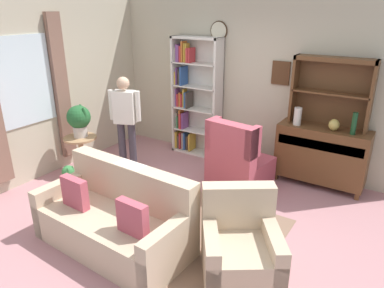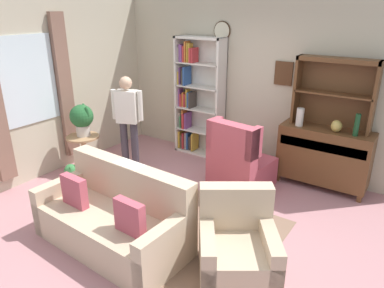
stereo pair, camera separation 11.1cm
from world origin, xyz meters
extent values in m
cube|color=#B27A7F|center=(0.00, 0.00, -0.01)|extent=(5.40, 4.60, 0.02)
cube|color=#BCB299|center=(0.00, 2.13, 1.40)|extent=(5.00, 0.06, 2.80)
cylinder|color=beige|center=(-0.58, 2.08, 2.19)|extent=(0.28, 0.03, 0.28)
torus|color=#382314|center=(-0.58, 2.08, 2.19)|extent=(0.31, 0.02, 0.31)
cube|color=#4C2D19|center=(0.53, 2.08, 1.61)|extent=(0.28, 0.03, 0.36)
cube|color=#BCB299|center=(-2.53, 0.00, 1.40)|extent=(0.06, 4.20, 2.80)
cube|color=silver|center=(-2.49, -0.29, 1.55)|extent=(0.02, 0.90, 1.30)
cube|color=#7F5B4C|center=(-2.44, 0.29, 1.35)|extent=(0.08, 0.24, 2.30)
cube|color=#846651|center=(0.20, -0.30, 0.00)|extent=(2.37, 1.97, 0.01)
cube|color=silver|center=(-1.34, 1.93, 1.05)|extent=(0.04, 0.30, 2.10)
cube|color=silver|center=(-0.48, 1.93, 1.05)|extent=(0.04, 0.30, 2.10)
cube|color=silver|center=(-0.91, 1.93, 2.08)|extent=(0.90, 0.30, 0.04)
cube|color=silver|center=(-0.91, 1.93, 0.02)|extent=(0.90, 0.30, 0.04)
cube|color=silver|center=(-0.91, 2.07, 1.05)|extent=(0.90, 0.01, 2.10)
cube|color=silver|center=(-0.91, 1.93, 0.44)|extent=(0.86, 0.30, 0.02)
cube|color=gold|center=(-1.30, 1.91, 0.21)|extent=(0.04, 0.19, 0.31)
cube|color=#3F3833|center=(-1.25, 1.91, 0.17)|extent=(0.04, 0.16, 0.25)
cube|color=#B22D33|center=(-1.21, 1.91, 0.21)|extent=(0.03, 0.21, 0.31)
cube|color=gray|center=(-1.17, 1.91, 0.21)|extent=(0.04, 0.16, 0.32)
cube|color=#284C8C|center=(-1.12, 1.91, 0.21)|extent=(0.04, 0.17, 0.32)
cube|color=#3F3833|center=(-1.07, 1.91, 0.18)|extent=(0.04, 0.14, 0.26)
cube|color=#CC7233|center=(-1.03, 1.91, 0.19)|extent=(0.03, 0.13, 0.28)
cube|color=gold|center=(-0.99, 1.91, 0.22)|extent=(0.03, 0.23, 0.34)
cube|color=silver|center=(-0.91, 1.93, 0.85)|extent=(0.86, 0.30, 0.02)
cube|color=gray|center=(-1.30, 1.91, 0.59)|extent=(0.03, 0.11, 0.27)
cube|color=#337247|center=(-1.26, 1.91, 0.57)|extent=(0.03, 0.20, 0.23)
cube|color=#CC7233|center=(-1.23, 1.91, 0.63)|extent=(0.03, 0.15, 0.35)
cube|color=#B22D33|center=(-1.19, 1.91, 0.59)|extent=(0.04, 0.24, 0.28)
cube|color=#723F7F|center=(-1.15, 1.91, 0.60)|extent=(0.03, 0.20, 0.30)
cube|color=silver|center=(-0.91, 1.93, 1.25)|extent=(0.86, 0.30, 0.02)
cube|color=#723F7F|center=(-1.31, 1.91, 1.02)|extent=(0.03, 0.13, 0.32)
cube|color=#B22D33|center=(-1.27, 1.91, 0.97)|extent=(0.03, 0.14, 0.23)
cube|color=#CC7233|center=(-1.24, 1.91, 0.99)|extent=(0.03, 0.10, 0.26)
cube|color=#B22D33|center=(-1.19, 1.91, 0.98)|extent=(0.03, 0.12, 0.24)
cube|color=gold|center=(-1.15, 1.91, 1.02)|extent=(0.03, 0.11, 0.33)
cube|color=#284C8C|center=(-1.11, 1.91, 1.00)|extent=(0.04, 0.14, 0.28)
cube|color=gold|center=(-1.08, 1.91, 0.99)|extent=(0.02, 0.12, 0.26)
cube|color=#3F3833|center=(-1.05, 1.91, 1.00)|extent=(0.02, 0.24, 0.29)
cube|color=silver|center=(-0.91, 1.93, 1.66)|extent=(0.86, 0.30, 0.02)
cube|color=gold|center=(-1.31, 1.91, 1.37)|extent=(0.02, 0.17, 0.22)
cube|color=#723F7F|center=(-1.28, 1.91, 1.41)|extent=(0.02, 0.15, 0.30)
cube|color=#3F3833|center=(-1.25, 1.91, 1.40)|extent=(0.03, 0.11, 0.27)
cube|color=#3F3833|center=(-1.21, 1.91, 1.38)|extent=(0.04, 0.15, 0.24)
cube|color=#284C8C|center=(-1.17, 1.91, 1.42)|extent=(0.03, 0.24, 0.32)
cube|color=gray|center=(-1.31, 1.91, 1.79)|extent=(0.03, 0.14, 0.25)
cube|color=#723F7F|center=(-1.27, 1.91, 1.81)|extent=(0.03, 0.17, 0.30)
cube|color=#723F7F|center=(-1.23, 1.91, 1.81)|extent=(0.04, 0.21, 0.29)
cube|color=#B22D33|center=(-1.19, 1.91, 1.80)|extent=(0.03, 0.20, 0.27)
cube|color=#CC7233|center=(-1.16, 1.91, 1.84)|extent=(0.02, 0.17, 0.35)
cube|color=gold|center=(-1.13, 1.91, 1.83)|extent=(0.02, 0.13, 0.32)
cube|color=gold|center=(-1.09, 1.91, 1.82)|extent=(0.03, 0.12, 0.32)
cube|color=#B22D33|center=(-1.05, 1.91, 1.79)|extent=(0.04, 0.19, 0.24)
cube|color=#B22D33|center=(-1.00, 1.91, 1.79)|extent=(0.03, 0.20, 0.25)
cube|color=brown|center=(1.34, 1.86, 0.51)|extent=(1.30, 0.45, 0.82)
cube|color=brown|center=(0.74, 1.69, 0.05)|extent=(0.06, 0.06, 0.10)
cube|color=brown|center=(1.94, 1.69, 0.05)|extent=(0.06, 0.06, 0.10)
cube|color=brown|center=(0.74, 2.04, 0.05)|extent=(0.06, 0.06, 0.10)
cube|color=brown|center=(1.94, 2.04, 0.05)|extent=(0.06, 0.06, 0.10)
cube|color=#492C18|center=(1.34, 1.64, 0.71)|extent=(1.20, 0.01, 0.14)
cube|color=brown|center=(0.81, 1.94, 1.42)|extent=(0.04, 0.26, 1.00)
cube|color=brown|center=(1.87, 1.94, 1.42)|extent=(0.04, 0.26, 1.00)
cube|color=brown|center=(1.34, 1.94, 1.89)|extent=(1.10, 0.26, 0.06)
cube|color=brown|center=(1.34, 1.94, 1.42)|extent=(1.06, 0.26, 0.02)
cube|color=brown|center=(1.34, 2.06, 1.42)|extent=(1.10, 0.01, 1.00)
cylinder|color=beige|center=(0.95, 1.78, 1.05)|extent=(0.11, 0.11, 0.26)
ellipsoid|color=tan|center=(1.47, 1.79, 1.01)|extent=(0.15, 0.15, 0.17)
cylinder|color=#194223|center=(1.73, 1.77, 1.08)|extent=(0.07, 0.07, 0.31)
cube|color=#C6AD8E|center=(-0.23, -0.94, 0.21)|extent=(1.84, 0.93, 0.42)
cube|color=#C6AD8E|center=(-0.21, -0.62, 0.66)|extent=(1.81, 0.28, 0.48)
cube|color=#C6AD8E|center=(-1.06, -0.90, 0.30)|extent=(0.18, 0.86, 0.60)
cube|color=#C6AD8E|center=(0.60, -0.98, 0.30)|extent=(0.18, 0.86, 0.60)
cube|color=#B74C5B|center=(-0.68, -1.04, 0.60)|extent=(0.36, 0.12, 0.36)
cube|color=#B74C5B|center=(0.22, -1.08, 0.60)|extent=(0.36, 0.12, 0.36)
cube|color=white|center=(-0.21, -0.62, 0.90)|extent=(0.37, 0.20, 0.00)
cube|color=#C6AD8E|center=(1.19, -0.61, 0.20)|extent=(1.06, 1.07, 0.40)
cube|color=#C6AD8E|center=(1.03, -0.36, 0.64)|extent=(0.72, 0.57, 0.48)
cube|color=#C6AD8E|center=(0.94, -0.78, 0.28)|extent=(0.55, 0.72, 0.55)
cube|color=#C6AD8E|center=(1.45, -0.44, 0.28)|extent=(0.55, 0.72, 0.55)
cube|color=#B74C5B|center=(0.32, 1.24, 0.21)|extent=(0.88, 0.90, 0.42)
cube|color=#B74C5B|center=(0.27, 0.95, 0.74)|extent=(0.80, 0.30, 0.63)
cube|color=#B74C5B|center=(0.62, 0.94, 0.83)|extent=(0.14, 0.29, 0.44)
cube|color=#B74C5B|center=(-0.06, 1.03, 0.83)|extent=(0.14, 0.29, 0.44)
cylinder|color=#A87F56|center=(-2.04, 0.21, 0.60)|extent=(0.52, 0.52, 0.03)
cylinder|color=#A87F56|center=(-2.04, 0.21, 0.29)|extent=(0.08, 0.08, 0.59)
cylinder|color=#A87F56|center=(-2.04, 0.21, 0.01)|extent=(0.36, 0.36, 0.03)
cylinder|color=beige|center=(-2.04, 0.24, 0.71)|extent=(0.22, 0.22, 0.17)
sphere|color=#235B2D|center=(-2.04, 0.24, 0.95)|extent=(0.37, 0.37, 0.37)
ellipsoid|color=#235B2D|center=(-2.11, 0.35, 0.99)|extent=(0.11, 0.07, 0.26)
ellipsoid|color=#235B2D|center=(-1.91, 0.24, 0.99)|extent=(0.11, 0.07, 0.26)
cylinder|color=#AD6B4C|center=(-1.96, -0.15, 0.05)|extent=(0.12, 0.12, 0.09)
sphere|color=#387F42|center=(-1.96, -0.15, 0.17)|extent=(0.20, 0.20, 0.20)
ellipsoid|color=#387F42|center=(-1.91, -0.19, 0.20)|extent=(0.06, 0.03, 0.14)
ellipsoid|color=#387F42|center=(-1.91, -0.10, 0.20)|extent=(0.06, 0.03, 0.14)
cylinder|color=#38333D|center=(-1.58, 0.68, 0.41)|extent=(0.16, 0.16, 0.82)
cylinder|color=#38333D|center=(-1.41, 0.74, 0.41)|extent=(0.16, 0.16, 0.82)
cube|color=silver|center=(-1.49, 0.71, 1.08)|extent=(0.39, 0.31, 0.52)
sphere|color=tan|center=(-1.49, 0.71, 1.46)|extent=(0.26, 0.26, 0.20)
cylinder|color=silver|center=(-1.70, 0.63, 1.11)|extent=(0.10, 0.10, 0.48)
cylinder|color=silver|center=(-1.29, 0.79, 1.11)|extent=(0.10, 0.10, 0.48)
cube|color=brown|center=(-0.32, -0.13, 0.40)|extent=(0.80, 0.50, 0.03)
cube|color=brown|center=(-0.69, -0.35, 0.20)|extent=(0.05, 0.05, 0.39)
cube|color=brown|center=(0.05, -0.35, 0.20)|extent=(0.05, 0.05, 0.39)
cube|color=brown|center=(-0.69, 0.09, 0.20)|extent=(0.05, 0.05, 0.39)
cube|color=brown|center=(0.05, 0.09, 0.20)|extent=(0.05, 0.05, 0.39)
cube|color=gold|center=(-0.27, -0.20, 0.43)|extent=(0.19, 0.14, 0.03)
cube|color=#337247|center=(-0.28, -0.21, 0.46)|extent=(0.17, 0.14, 0.02)
cube|color=#B22D33|center=(-0.27, -0.19, 0.48)|extent=(0.19, 0.11, 0.03)
cube|color=#CC7233|center=(-0.28, -0.20, 0.51)|extent=(0.20, 0.14, 0.02)
camera|label=1|loc=(2.36, -3.34, 2.58)|focal=33.43mm
camera|label=2|loc=(2.45, -3.28, 2.58)|focal=33.43mm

